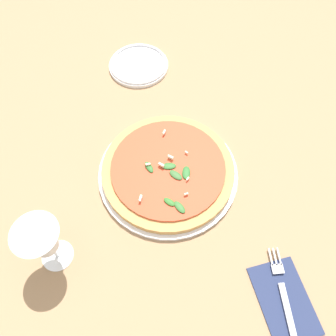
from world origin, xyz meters
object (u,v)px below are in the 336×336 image
(wine_glass, at_px, (42,241))
(side_plate_white, at_px, (139,65))
(fork, at_px, (284,296))
(pizza_arugula_main, at_px, (168,171))

(wine_glass, height_order, side_plate_white, wine_glass)
(fork, distance_m, side_plate_white, 0.72)
(pizza_arugula_main, bearing_deg, wine_glass, 102.17)
(pizza_arugula_main, height_order, fork, pizza_arugula_main)
(side_plate_white, bearing_deg, fork, 178.15)
(fork, bearing_deg, wine_glass, 75.66)
(pizza_arugula_main, distance_m, side_plate_white, 0.38)
(wine_glass, relative_size, fork, 0.80)
(pizza_arugula_main, relative_size, wine_glass, 2.31)
(wine_glass, xyz_separation_m, side_plate_white, (0.43, -0.39, -0.09))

